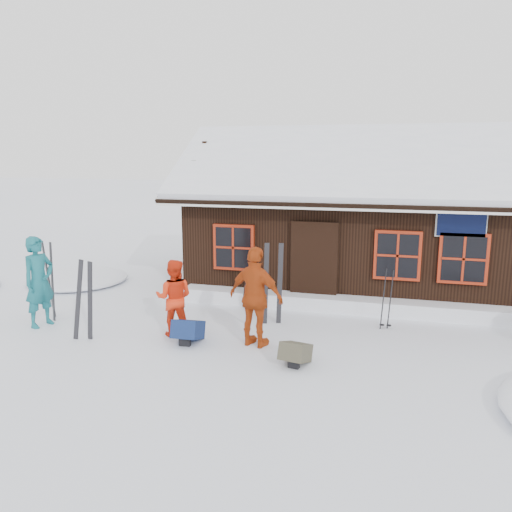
% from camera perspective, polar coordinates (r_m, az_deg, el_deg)
% --- Properties ---
extents(ground, '(120.00, 120.00, 0.00)m').
position_cam_1_polar(ground, '(10.14, -0.69, -9.27)').
color(ground, white).
rests_on(ground, ground).
extents(mountain_hut, '(8.90, 6.09, 4.42)m').
position_cam_1_polar(mountain_hut, '(14.29, 10.59, 3.17)').
color(mountain_hut, black).
rests_on(mountain_hut, ground).
extents(snow_drift, '(7.60, 0.60, 0.35)m').
position_cam_1_polar(snow_drift, '(11.92, 9.27, -5.33)').
color(snow_drift, white).
rests_on(snow_drift, ground).
extents(snow_mounds, '(20.60, 13.20, 0.48)m').
position_cam_1_polar(snow_mounds, '(11.59, 9.80, -6.74)').
color(snow_mounds, white).
rests_on(snow_mounds, ground).
extents(skier_teal, '(0.63, 0.80, 1.94)m').
position_cam_1_polar(skier_teal, '(11.48, -23.54, -2.70)').
color(skier_teal, '#16616A').
rests_on(skier_teal, ground).
extents(skier_orange_left, '(0.86, 0.73, 1.56)m').
position_cam_1_polar(skier_orange_left, '(10.17, -9.34, -4.73)').
color(skier_orange_left, red).
rests_on(skier_orange_left, ground).
extents(skier_orange_right, '(1.21, 0.76, 1.92)m').
position_cam_1_polar(skier_orange_right, '(9.41, -0.01, -4.74)').
color(skier_orange_right, '#AC3D11').
rests_on(skier_orange_right, ground).
extents(skier_crouched, '(0.59, 0.51, 1.01)m').
position_cam_1_polar(skier_crouched, '(11.84, -0.35, -3.62)').
color(skier_crouched, black).
rests_on(skier_crouched, ground).
extents(ski_pair_left, '(0.56, 0.15, 1.66)m').
position_cam_1_polar(ski_pair_left, '(10.33, -19.05, -4.94)').
color(ski_pair_left, black).
rests_on(ski_pair_left, ground).
extents(ski_pair_mid, '(0.48, 0.38, 1.78)m').
position_cam_1_polar(ski_pair_mid, '(12.01, -22.43, -2.66)').
color(ski_pair_mid, black).
rests_on(ski_pair_mid, ground).
extents(ski_pair_right, '(0.44, 0.15, 1.82)m').
position_cam_1_polar(ski_pair_right, '(10.70, 1.93, -3.32)').
color(ski_pair_right, black).
rests_on(ski_pair_right, ground).
extents(ski_poles, '(0.24, 0.12, 1.32)m').
position_cam_1_polar(ski_poles, '(10.76, 14.71, -4.91)').
color(ski_poles, black).
rests_on(ski_poles, ground).
extents(backpack_blue, '(0.53, 0.68, 0.35)m').
position_cam_1_polar(backpack_blue, '(9.90, -7.75, -8.80)').
color(backpack_blue, navy).
rests_on(backpack_blue, ground).
extents(backpack_olive, '(0.53, 0.65, 0.31)m').
position_cam_1_polar(backpack_olive, '(8.87, 4.53, -11.34)').
color(backpack_olive, '#444030').
rests_on(backpack_olive, ground).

